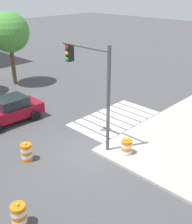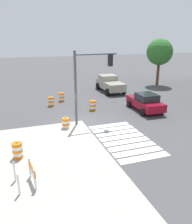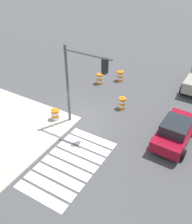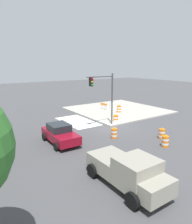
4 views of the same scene
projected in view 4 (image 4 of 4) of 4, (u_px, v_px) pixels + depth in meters
name	position (u px, v px, depth m)	size (l,w,h in m)	color
ground_plane	(111.00, 127.00, 22.42)	(120.00, 120.00, 0.00)	#474749
sidewalk_corner	(117.00, 110.00, 30.53)	(12.00, 12.00, 0.15)	#ADA89E
crosswalk_stripes	(78.00, 121.00, 24.63)	(5.85, 3.20, 0.02)	silver
sports_car	(60.00, 134.00, 17.83)	(4.35, 2.23, 1.63)	maroon
pickup_truck	(129.00, 171.00, 11.27)	(5.16, 2.37, 1.92)	gray
traffic_barrel_near_corner	(165.00, 141.00, 17.07)	(0.56, 0.56, 1.02)	orange
traffic_barrel_crosswalk_end	(116.00, 119.00, 23.99)	(0.56, 0.56, 1.02)	orange
traffic_barrel_median_near	(162.00, 134.00, 18.91)	(0.56, 0.56, 1.02)	orange
traffic_barrel_median_far	(114.00, 133.00, 19.05)	(0.56, 0.56, 1.02)	orange
traffic_barrel_on_sidewalk	(119.00, 109.00, 28.64)	(0.56, 0.56, 1.02)	orange
construction_barricade	(105.00, 105.00, 30.53)	(1.33, 0.93, 1.00)	silver
traffic_light_pole	(104.00, 91.00, 21.70)	(0.47, 3.29, 5.50)	#4C4C51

